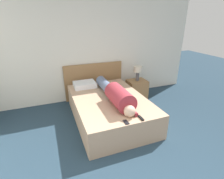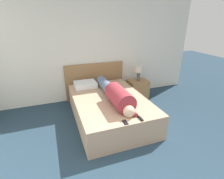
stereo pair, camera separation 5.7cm
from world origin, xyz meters
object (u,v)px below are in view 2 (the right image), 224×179
(nightstand, at_px, (138,89))
(table_lamp, at_px, (139,71))
(pillow_near_headboard, at_px, (85,84))
(cell_phone, at_px, (125,122))
(person_lying, at_px, (116,94))
(bed, at_px, (110,108))
(tv_remote, at_px, (140,118))

(nightstand, distance_m, table_lamp, 0.52)
(pillow_near_headboard, distance_m, cell_phone, 1.76)
(cell_phone, bearing_deg, nightstand, 56.34)
(person_lying, distance_m, cell_phone, 0.79)
(bed, height_order, tv_remote, tv_remote)
(nightstand, distance_m, cell_phone, 2.06)
(person_lying, bearing_deg, table_lamp, 43.13)
(table_lamp, xyz_separation_m, person_lying, (-1.00, -0.94, -0.12))
(pillow_near_headboard, xyz_separation_m, cell_phone, (0.27, -1.74, -0.05))
(table_lamp, height_order, pillow_near_headboard, table_lamp)
(table_lamp, bearing_deg, pillow_near_headboard, 178.32)
(pillow_near_headboard, height_order, cell_phone, pillow_near_headboard)
(nightstand, bearing_deg, pillow_near_headboard, 178.32)
(nightstand, relative_size, pillow_near_headboard, 0.98)
(nightstand, bearing_deg, table_lamp, 90.00)
(table_lamp, xyz_separation_m, tv_remote, (-0.85, -1.69, -0.26))
(tv_remote, xyz_separation_m, cell_phone, (-0.28, -0.01, -0.01))
(tv_remote, relative_size, cell_phone, 1.15)
(pillow_near_headboard, height_order, tv_remote, pillow_near_headboard)
(cell_phone, bearing_deg, pillow_near_headboard, 98.77)
(table_lamp, xyz_separation_m, pillow_near_headboard, (-1.40, 0.04, -0.21))
(bed, distance_m, nightstand, 1.30)
(table_lamp, relative_size, cell_phone, 2.97)
(nightstand, relative_size, table_lamp, 1.28)
(bed, relative_size, tv_remote, 13.77)
(bed, relative_size, person_lying, 1.21)
(bed, bearing_deg, person_lying, -70.16)
(table_lamp, xyz_separation_m, cell_phone, (-1.13, -1.70, -0.27))
(person_lying, height_order, pillow_near_headboard, person_lying)
(person_lying, distance_m, pillow_near_headboard, 1.06)
(table_lamp, relative_size, tv_remote, 2.58)
(person_lying, bearing_deg, pillow_near_headboard, 112.30)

